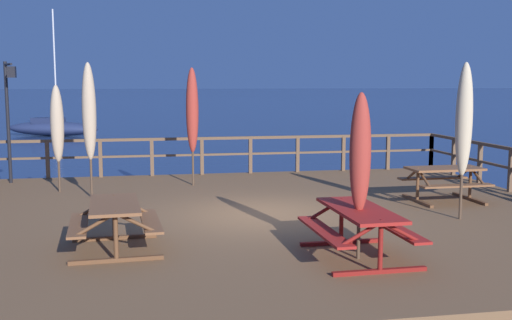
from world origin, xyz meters
The scene contains 13 objects.
ground_plane centered at (0.00, 0.00, 0.00)m, with size 600.00×600.00×0.00m, color navy.
wooden_deck centered at (0.00, 0.00, 0.33)m, with size 13.15×11.53×0.66m, color brown.
railing_waterside_far centered at (0.00, 5.61, 1.39)m, with size 12.95×0.10×1.09m.
picnic_table_mid_left centered at (-2.86, -2.22, 1.21)m, with size 1.50×1.80×0.78m.
picnic_table_mid_centre centered at (4.26, 0.61, 1.21)m, with size 1.67×1.42×0.78m.
picnic_table_back_right centered at (0.82, -3.34, 1.22)m, with size 1.44×2.00×0.78m.
patio_umbrella_short_mid centered at (-4.42, 3.42, 2.32)m, with size 0.32×0.32×2.60m.
patio_umbrella_short_front centered at (-1.12, 3.82, 2.59)m, with size 0.32×0.32×3.04m.
patio_umbrella_tall_front centered at (0.79, -3.39, 2.26)m, with size 0.32×0.32×2.53m.
patio_umbrella_tall_back_left centered at (-3.58, 2.49, 2.64)m, with size 0.32×0.32×3.12m.
patio_umbrella_short_back centered at (3.70, -1.16, 2.60)m, with size 0.32×0.32×3.05m.
lamp_post_hooked centered at (-5.78, 4.89, 2.77)m, with size 0.39×0.64×3.20m.
sailboat_distant centered at (-7.88, 27.80, 0.51)m, with size 6.19×3.82×7.72m.
Camera 1 is at (-2.40, -12.05, 3.33)m, focal length 43.19 mm.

